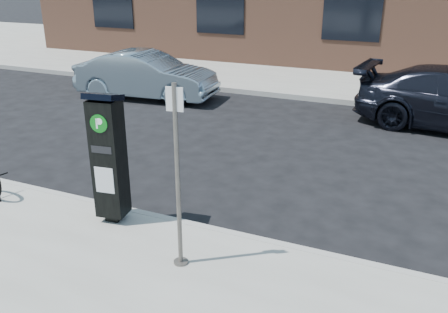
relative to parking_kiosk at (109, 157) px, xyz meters
The scene contains 7 objects.
ground 1.66m from the parking_kiosk, 17.33° to the left, with size 120.00×120.00×0.00m, color black.
sidewalk_far 14.44m from the parking_kiosk, 85.42° to the left, with size 60.00×12.00×0.15m, color gray.
curb_near 1.60m from the parking_kiosk, 16.42° to the left, with size 60.00×0.12×0.16m, color #9E9B93.
curb_far 8.52m from the parking_kiosk, 82.19° to the left, with size 60.00×0.12×0.16m, color #9E9B93.
parking_kiosk is the anchor object (origin of this frame).
sign_pole 1.56m from the parking_kiosk, 22.52° to the right, with size 0.20×0.18×2.29m.
car_silver 7.73m from the parking_kiosk, 118.85° to the left, with size 1.45×4.16×1.37m, color #8096A3.
Camera 1 is at (2.81, -5.34, 3.57)m, focal length 38.00 mm.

